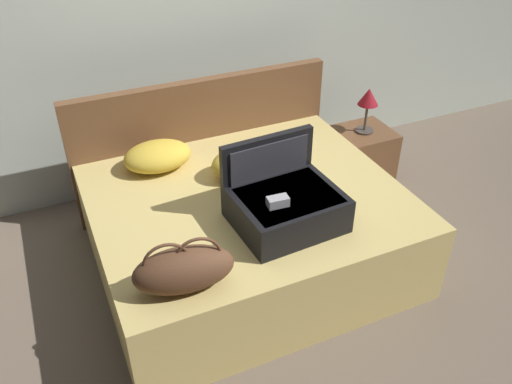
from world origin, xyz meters
name	(u,v)px	position (x,y,z in m)	size (l,w,h in m)	color
ground_plane	(275,301)	(0.00, 0.00, 0.00)	(12.00, 12.00, 0.00)	#6B5B4C
back_wall	(177,15)	(0.00, 1.65, 1.30)	(8.00, 0.10, 2.60)	#B7C1B2
bed	(248,230)	(0.00, 0.40, 0.27)	(1.87, 1.58, 0.54)	tan
headboard	(203,142)	(0.00, 1.23, 0.49)	(1.90, 0.08, 0.97)	brown
hard_case_large	(285,203)	(0.08, 0.08, 0.66)	(0.60, 0.53, 0.45)	black
duffel_bag	(184,269)	(-0.59, -0.20, 0.66)	(0.52, 0.29, 0.30)	brown
pillow_near_headboard	(158,156)	(-0.41, 0.94, 0.62)	(0.44, 0.32, 0.18)	gold
pillow_center_head	(243,162)	(0.07, 0.62, 0.64)	(0.42, 0.27, 0.20)	gold
nightstand	(361,157)	(1.21, 0.94, 0.23)	(0.44, 0.40, 0.45)	brown
table_lamp	(368,100)	(1.21, 0.94, 0.71)	(0.15, 0.15, 0.35)	#3F3833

